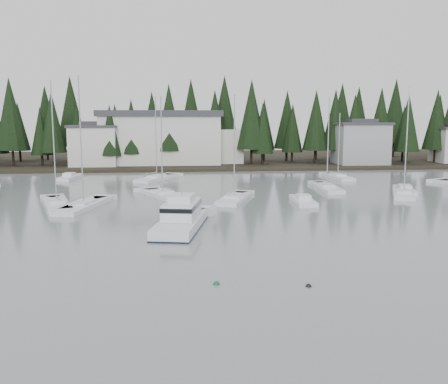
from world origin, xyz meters
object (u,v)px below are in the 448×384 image
object	(u,v)px
sailboat_8	(157,179)
sailboat_1	(338,178)
harbor_inn	(171,138)
house_east_a	(361,142)
sailboat_7	(234,200)
runabout_3	(69,178)
sailboat_10	(404,195)
runabout_4	(405,191)
house_west	(94,145)
cabin_cruiser_center	(181,221)
runabout_1	(303,202)
sailboat_3	(163,195)
sailboat_12	(57,205)
sailboat_0	(327,189)
sailboat_5	(84,207)

from	to	relation	value
sailboat_8	sailboat_1	bearing A→B (deg)	-64.16
harbor_inn	house_east_a	bearing A→B (deg)	-6.36
sailboat_7	runabout_3	size ratio (longest dim) A/B	1.93
sailboat_10	runabout_4	xyz separation A→B (m)	(1.55, 3.01, 0.04)
house_west	cabin_cruiser_center	distance (m)	59.05
runabout_1	house_east_a	bearing A→B (deg)	-25.25
harbor_inn	sailboat_10	xyz separation A→B (m)	(30.17, -43.49, -5.68)
house_west	sailboat_3	bearing A→B (deg)	-68.95
cabin_cruiser_center	sailboat_10	xyz separation A→B (m)	(28.61, 16.38, -0.61)
sailboat_7	sailboat_10	size ratio (longest dim) A/B	0.91
sailboat_12	runabout_4	size ratio (longest dim) A/B	2.05
sailboat_12	sailboat_10	bearing A→B (deg)	-103.52
sailboat_0	sailboat_8	size ratio (longest dim) A/B	0.96
sailboat_1	runabout_3	distance (m)	44.27
sailboat_5	runabout_3	distance (m)	28.22
sailboat_10	runabout_3	xyz separation A→B (m)	(-46.56, 22.38, 0.04)
house_east_a	runabout_4	size ratio (longest dim) A/B	1.49
harbor_inn	sailboat_3	world-z (taller)	sailboat_3
sailboat_3	sailboat_5	size ratio (longest dim) A/B	0.88
house_west	runabout_4	world-z (taller)	house_west
sailboat_5	runabout_4	xyz separation A→B (m)	(40.89, 7.92, 0.05)
house_east_a	sailboat_12	bearing A→B (deg)	-140.45
house_east_a	runabout_1	size ratio (longest dim) A/B	1.66
sailboat_5	runabout_3	bearing A→B (deg)	28.44
harbor_inn	sailboat_0	bearing A→B (deg)	-59.02
sailboat_1	sailboat_7	size ratio (longest dim) A/B	0.85
runabout_4	sailboat_5	bearing A→B (deg)	117.80
sailboat_10	sailboat_1	bearing A→B (deg)	30.73
house_west	house_east_a	world-z (taller)	house_east_a
house_east_a	sailboat_5	xyz separation A→B (m)	(-48.13, -44.05, -4.82)
sailboat_5	house_west	bearing A→B (deg)	21.04
house_west	sailboat_0	size ratio (longest dim) A/B	0.72
cabin_cruiser_center	sailboat_1	bearing A→B (deg)	-25.01
sailboat_10	sailboat_12	distance (m)	42.76
house_east_a	harbor_inn	distance (m)	39.21
sailboat_1	runabout_4	xyz separation A→B (m)	(3.97, -16.10, 0.07)
sailboat_3	runabout_3	size ratio (longest dim) A/B	1.93
sailboat_1	sailboat_5	distance (m)	44.05
harbor_inn	runabout_3	world-z (taller)	harbor_inn
runabout_1	runabout_4	world-z (taller)	same
sailboat_12	runabout_3	bearing A→B (deg)	-9.25
sailboat_7	sailboat_8	distance (m)	23.93
harbor_inn	sailboat_0	size ratio (longest dim) A/B	2.21
sailboat_8	runabout_1	size ratio (longest dim) A/B	2.18
harbor_inn	runabout_3	size ratio (longest dim) A/B	4.31
sailboat_5	runabout_1	bearing A→B (deg)	-75.03
house_west	harbor_inn	distance (m)	15.45
sailboat_7	runabout_3	distance (m)	34.33
sailboat_5	runabout_1	size ratio (longest dim) A/B	2.34
cabin_cruiser_center	sailboat_0	size ratio (longest dim) A/B	0.85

